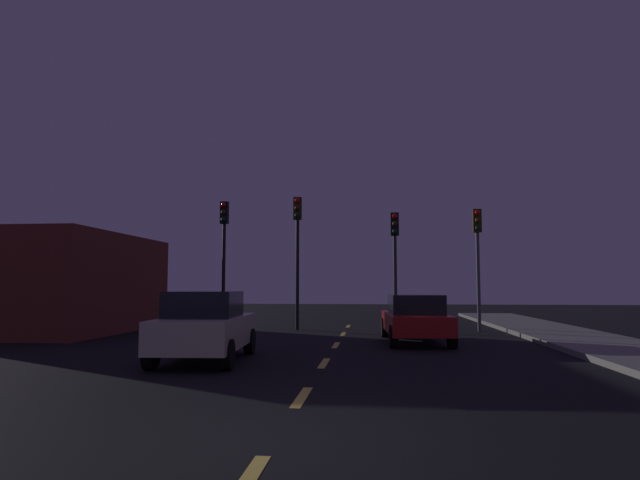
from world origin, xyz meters
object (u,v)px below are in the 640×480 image
(car_adjacent_lane, at_px, (205,326))
(traffic_signal_far_right, at_px, (478,245))
(traffic_signal_center_right, at_px, (395,247))
(traffic_signal_center_left, at_px, (297,237))
(traffic_signal_far_left, at_px, (224,240))
(car_stopped_ahead, at_px, (415,318))

(car_adjacent_lane, bearing_deg, traffic_signal_far_right, 49.39)
(traffic_signal_center_right, distance_m, traffic_signal_far_right, 3.16)
(traffic_signal_center_left, relative_size, car_adjacent_lane, 1.33)
(traffic_signal_far_left, height_order, traffic_signal_center_left, traffic_signal_center_left)
(traffic_signal_far_left, distance_m, traffic_signal_center_right, 6.85)
(traffic_signal_far_left, xyz_separation_m, car_stopped_ahead, (7.26, -4.40, -2.84))
(traffic_signal_center_right, xyz_separation_m, traffic_signal_far_right, (3.16, 0.00, 0.06))
(traffic_signal_center_left, relative_size, traffic_signal_far_right, 1.12)
(traffic_signal_far_left, distance_m, car_stopped_ahead, 8.96)
(traffic_signal_far_left, xyz_separation_m, traffic_signal_center_right, (6.84, -0.00, -0.35))
(traffic_signal_center_right, height_order, car_stopped_ahead, traffic_signal_center_right)
(traffic_signal_far_left, distance_m, traffic_signal_far_right, 10.00)
(traffic_signal_far_right, height_order, car_stopped_ahead, traffic_signal_far_right)
(traffic_signal_center_left, distance_m, traffic_signal_far_right, 7.02)
(traffic_signal_far_right, relative_size, car_adjacent_lane, 1.18)
(traffic_signal_center_right, bearing_deg, traffic_signal_far_left, 179.99)
(traffic_signal_far_left, height_order, car_stopped_ahead, traffic_signal_far_left)
(traffic_signal_far_right, bearing_deg, traffic_signal_center_left, 179.99)
(traffic_signal_far_left, bearing_deg, traffic_signal_far_right, -0.01)
(traffic_signal_center_left, xyz_separation_m, car_adjacent_lane, (-0.85, -9.17, -2.87))
(traffic_signal_far_left, height_order, car_adjacent_lane, traffic_signal_far_left)
(traffic_signal_center_left, relative_size, traffic_signal_center_right, 1.15)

